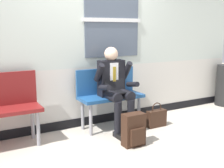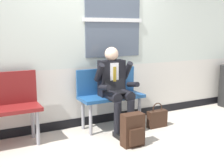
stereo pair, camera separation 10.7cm
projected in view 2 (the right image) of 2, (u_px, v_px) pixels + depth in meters
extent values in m
plane|color=#B2A899|center=(109.00, 135.00, 4.17)|extent=(18.00, 18.00, 0.00)
cube|color=beige|center=(90.00, 13.00, 4.37)|extent=(6.06, 0.12, 1.67)
cube|color=beige|center=(91.00, 91.00, 4.61)|extent=(6.06, 0.12, 0.81)
cube|color=black|center=(92.00, 119.00, 4.70)|extent=(6.06, 0.14, 0.14)
cube|color=#4C5666|center=(113.00, 20.00, 4.50)|extent=(0.97, 0.02, 1.17)
cube|color=silver|center=(114.00, 20.00, 4.49)|extent=(1.05, 0.03, 0.06)
cube|color=navy|center=(112.00, 97.00, 4.40)|extent=(1.01, 0.42, 0.05)
cube|color=navy|center=(106.00, 81.00, 4.51)|extent=(1.01, 0.04, 0.40)
cylinder|color=gray|center=(91.00, 120.00, 4.13)|extent=(0.05, 0.05, 0.48)
cylinder|color=gray|center=(83.00, 114.00, 4.39)|extent=(0.05, 0.05, 0.48)
cylinder|color=gray|center=(139.00, 112.00, 4.52)|extent=(0.05, 0.05, 0.48)
cylinder|color=gray|center=(130.00, 107.00, 4.78)|extent=(0.05, 0.05, 0.48)
cylinder|color=gray|center=(38.00, 128.00, 3.77)|extent=(0.05, 0.05, 0.48)
cylinder|color=gray|center=(33.00, 122.00, 4.04)|extent=(0.05, 0.05, 0.48)
cylinder|color=black|center=(112.00, 96.00, 4.16)|extent=(0.15, 0.40, 0.15)
cylinder|color=black|center=(118.00, 120.00, 4.05)|extent=(0.11, 0.11, 0.53)
cube|color=black|center=(120.00, 136.00, 4.04)|extent=(0.10, 0.26, 0.07)
cylinder|color=black|center=(124.00, 94.00, 4.26)|extent=(0.15, 0.40, 0.15)
cylinder|color=black|center=(131.00, 117.00, 4.15)|extent=(0.11, 0.11, 0.53)
cube|color=black|center=(133.00, 133.00, 4.14)|extent=(0.10, 0.26, 0.07)
cube|color=black|center=(112.00, 78.00, 4.34)|extent=(0.40, 0.18, 0.55)
cube|color=silver|center=(114.00, 76.00, 4.25)|extent=(0.14, 0.01, 0.39)
cube|color=olive|center=(115.00, 78.00, 4.25)|extent=(0.05, 0.01, 0.33)
sphere|color=beige|center=(112.00, 54.00, 4.27)|extent=(0.21, 0.21, 0.21)
cylinder|color=black|center=(99.00, 73.00, 4.15)|extent=(0.09, 0.25, 0.30)
cylinder|color=black|center=(104.00, 87.00, 4.04)|extent=(0.08, 0.27, 0.12)
cylinder|color=black|center=(127.00, 70.00, 4.37)|extent=(0.09, 0.25, 0.30)
cylinder|color=black|center=(133.00, 84.00, 4.26)|extent=(0.08, 0.27, 0.12)
cube|color=black|center=(119.00, 92.00, 4.17)|extent=(0.34, 0.22, 0.02)
cube|color=black|center=(115.00, 83.00, 4.26)|extent=(0.34, 0.08, 0.21)
cube|color=#331E14|center=(133.00, 130.00, 3.76)|extent=(0.30, 0.16, 0.44)
cube|color=#331E14|center=(137.00, 137.00, 3.68)|extent=(0.21, 0.04, 0.22)
cube|color=#331E14|center=(157.00, 119.00, 4.49)|extent=(0.33, 0.12, 0.27)
torus|color=#331E14|center=(157.00, 108.00, 4.46)|extent=(0.18, 0.02, 0.18)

